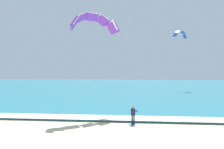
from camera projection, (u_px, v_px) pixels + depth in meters
The scene contains 6 objects.
sea at pixel (150, 86), 82.56m from camera, with size 200.00×120.00×0.20m, color teal.
surf_foam at pixel (173, 119), 23.94m from camera, with size 200.00×2.61×0.04m, color white.
surfboard at pixel (133, 124), 22.56m from camera, with size 1.04×1.44×0.09m.
kitesurfer at pixel (133, 114), 22.57m from camera, with size 0.67×0.67×1.69m.
kite_primary at pixel (93, 21), 28.20m from camera, with size 6.66×6.90×10.26m.
kite_distant at pixel (180, 33), 63.17m from camera, with size 4.03×4.28×1.82m.
Camera 1 is at (-3.13, -13.13, 4.76)m, focal length 40.05 mm.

